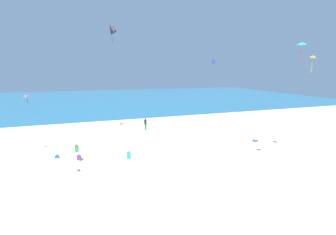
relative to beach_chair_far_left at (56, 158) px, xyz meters
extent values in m
plane|color=beige|center=(10.35, 3.47, -0.27)|extent=(120.00, 120.00, 0.00)
cube|color=#236084|center=(10.35, 44.49, -0.25)|extent=(120.00, 60.00, 0.05)
ellipsoid|color=beige|center=(-2.10, -3.49, -0.27)|extent=(11.36, 7.95, 1.70)
cube|color=#2370B2|center=(-0.11, 0.03, -0.09)|extent=(0.57, 0.68, 0.03)
cube|color=#2370B2|center=(0.13, -0.03, 0.10)|extent=(0.32, 0.62, 0.40)
cylinder|color=#B7B7BC|center=(-0.31, -0.23, -0.18)|extent=(0.02, 0.02, 0.18)
cylinder|color=#B7B7BC|center=(-0.17, 0.35, -0.18)|extent=(0.02, 0.02, 0.18)
cube|color=#2D56B7|center=(20.79, -0.98, -0.15)|extent=(0.49, 0.41, 0.26)
cube|color=white|center=(20.79, -0.98, 0.00)|extent=(0.50, 0.43, 0.04)
cylinder|color=white|center=(6.23, -3.00, 0.11)|extent=(0.13, 0.13, 0.77)
cylinder|color=white|center=(6.11, -3.13, 0.11)|extent=(0.13, 0.13, 0.77)
cylinder|color=#19ADB2|center=(6.17, -3.07, 0.78)|extent=(0.43, 0.43, 0.58)
sphere|color=beige|center=(6.17, -3.07, 1.17)|extent=(0.21, 0.21, 0.21)
cylinder|color=purple|center=(2.00, -0.68, 0.01)|extent=(0.51, 0.51, 0.57)
sphere|color=tan|center=(2.00, -0.68, 0.39)|extent=(0.23, 0.23, 0.23)
cube|color=green|center=(2.12, -0.49, -0.19)|extent=(0.46, 0.50, 0.16)
cylinder|color=green|center=(9.64, 7.43, 0.14)|extent=(0.14, 0.14, 0.83)
cylinder|color=green|center=(9.48, 7.35, 0.14)|extent=(0.14, 0.14, 0.83)
cylinder|color=black|center=(9.56, 7.39, 0.86)|extent=(0.45, 0.45, 0.62)
sphere|color=brown|center=(9.56, 7.39, 1.28)|extent=(0.23, 0.23, 0.23)
cylinder|color=green|center=(2.33, -3.67, -0.02)|extent=(0.42, 0.42, 0.52)
sphere|color=#846047|center=(2.33, -3.67, 0.34)|extent=(0.21, 0.21, 0.21)
cube|color=blue|center=(2.53, -3.73, -0.20)|extent=(0.43, 0.36, 0.15)
cylinder|color=green|center=(1.51, 1.77, 0.01)|extent=(0.47, 0.47, 0.58)
sphere|color=brown|center=(1.51, 1.77, 0.41)|extent=(0.23, 0.23, 0.23)
cube|color=white|center=(1.73, 1.84, -0.19)|extent=(0.49, 0.41, 0.17)
pyramid|color=red|center=(-2.21, 2.13, 5.45)|extent=(0.48, 0.45, 0.18)
cylinder|color=black|center=(-2.22, 2.14, 4.96)|extent=(0.09, 0.11, 0.46)
cone|color=black|center=(5.77, 7.20, 12.57)|extent=(1.33, 1.10, 1.22)
cylinder|color=black|center=(5.77, 7.20, 11.61)|extent=(0.10, 0.06, 1.13)
pyramid|color=#1EADAD|center=(18.85, -6.79, 9.61)|extent=(0.65, 0.62, 0.22)
cylinder|color=red|center=(18.84, -6.80, 8.68)|extent=(0.06, 0.07, 1.16)
cube|color=blue|center=(22.90, 13.09, 9.37)|extent=(0.81, 0.45, 0.86)
cylinder|color=purple|center=(22.90, 13.09, 8.63)|extent=(0.09, 0.08, 0.83)
pyramid|color=orange|center=(22.44, -5.10, 8.89)|extent=(0.66, 0.72, 0.27)
cylinder|color=yellow|center=(22.42, -5.09, 7.98)|extent=(0.06, 0.05, 1.03)
camera|label=1|loc=(4.78, -18.64, 7.48)|focal=21.08mm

